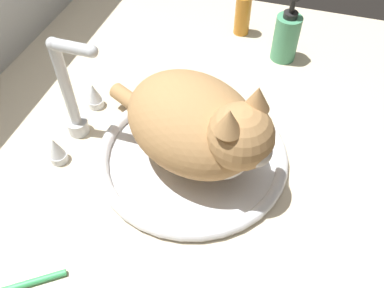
% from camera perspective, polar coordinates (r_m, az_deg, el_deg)
% --- Properties ---
extents(countertop, '(1.21, 0.82, 0.03)m').
position_cam_1_polar(countertop, '(0.76, -5.52, -2.79)').
color(countertop, beige).
rests_on(countertop, ground).
extents(sink_basin, '(0.35, 0.35, 0.02)m').
position_cam_1_polar(sink_basin, '(0.74, 0.00, -1.56)').
color(sink_basin, white).
rests_on(sink_basin, countertop).
extents(faucet, '(0.18, 0.10, 0.21)m').
position_cam_1_polar(faucet, '(0.76, -16.34, 5.72)').
color(faucet, silver).
rests_on(faucet, countertop).
extents(cat, '(0.28, 0.35, 0.19)m').
position_cam_1_polar(cat, '(0.66, 1.16, 2.57)').
color(cat, tan).
rests_on(cat, sink_basin).
extents(amber_bottle, '(0.04, 0.04, 0.11)m').
position_cam_1_polar(amber_bottle, '(1.03, 7.15, 17.77)').
color(amber_bottle, '#C67A23').
rests_on(amber_bottle, countertop).
extents(soap_pump_bottle, '(0.06, 0.06, 0.16)m').
position_cam_1_polar(soap_pump_bottle, '(0.95, 13.10, 14.51)').
color(soap_pump_bottle, '#4C9E70').
rests_on(soap_pump_bottle, countertop).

